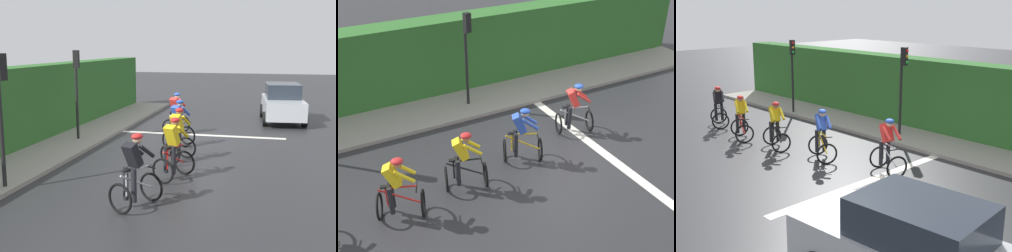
# 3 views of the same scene
# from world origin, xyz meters

# --- Properties ---
(ground_plane) EXTENTS (80.00, 80.00, 0.00)m
(ground_plane) POSITION_xyz_m (0.00, 0.00, 0.00)
(ground_plane) COLOR #28282B
(sidewalk_kerb) EXTENTS (2.80, 22.22, 0.12)m
(sidewalk_kerb) POSITION_xyz_m (4.43, 2.00, 0.06)
(sidewalk_kerb) COLOR gray
(sidewalk_kerb) RESTS_ON ground
(stone_wall_low) EXTENTS (0.44, 22.22, 0.52)m
(stone_wall_low) POSITION_xyz_m (5.33, 2.00, 0.26)
(stone_wall_low) COLOR gray
(stone_wall_low) RESTS_ON ground
(hedge_wall) EXTENTS (1.10, 22.22, 2.79)m
(hedge_wall) POSITION_xyz_m (5.63, 2.00, 1.39)
(hedge_wall) COLOR #2D6628
(hedge_wall) RESTS_ON ground
(road_marking_stop_line) EXTENTS (7.00, 0.30, 0.01)m
(road_marking_stop_line) POSITION_xyz_m (0.00, -0.84, 0.00)
(road_marking_stop_line) COLOR silver
(road_marking_stop_line) RESTS_ON ground
(cyclist_lead) EXTENTS (1.06, 1.26, 1.66)m
(cyclist_lead) POSITION_xyz_m (-0.15, 7.52, 0.80)
(cyclist_lead) COLOR black
(cyclist_lead) RESTS_ON ground
(cyclist_second) EXTENTS (1.02, 1.25, 1.66)m
(cyclist_second) POSITION_xyz_m (-0.48, 5.24, 0.80)
(cyclist_second) COLOR black
(cyclist_second) RESTS_ON ground
(cyclist_mid) EXTENTS (0.97, 1.23, 1.66)m
(cyclist_mid) POSITION_xyz_m (-0.22, 3.44, 0.80)
(cyclist_mid) COLOR black
(cyclist_mid) RESTS_ON ground
(cyclist_fourth) EXTENTS (1.07, 1.26, 1.66)m
(cyclist_fourth) POSITION_xyz_m (0.19, 1.50, 0.80)
(cyclist_fourth) COLOR black
(cyclist_fourth) RESTS_ON ground
(cyclist_trailing) EXTENTS (0.99, 1.24, 1.66)m
(cyclist_trailing) POSITION_xyz_m (0.78, -0.75, 0.80)
(cyclist_trailing) COLOR black
(cyclist_trailing) RESTS_ON ground
(car_silver) EXTENTS (2.15, 4.23, 1.76)m
(car_silver) POSITION_xyz_m (-3.36, -4.89, 0.87)
(car_silver) COLOR #B7BCC1
(car_silver) RESTS_ON ground
(traffic_light_near_crossing) EXTENTS (0.23, 0.31, 3.34)m
(traffic_light_near_crossing) POSITION_xyz_m (3.99, 1.40, 2.22)
(traffic_light_near_crossing) COLOR black
(traffic_light_near_crossing) RESTS_ON ground
(traffic_light_far_junction) EXTENTS (0.26, 0.30, 3.34)m
(traffic_light_far_junction) POSITION_xyz_m (3.29, 7.08, 2.22)
(traffic_light_far_junction) COLOR black
(traffic_light_far_junction) RESTS_ON ground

